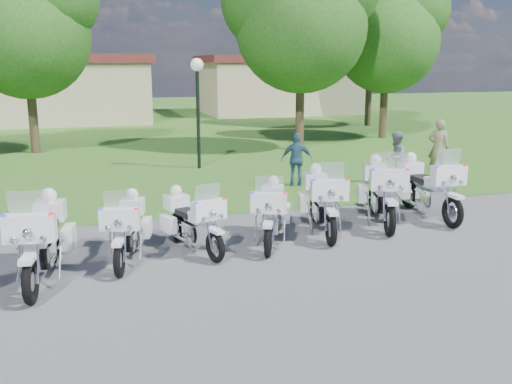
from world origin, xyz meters
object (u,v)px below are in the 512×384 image
object	(u,v)px
motorcycle_5	(322,200)
motorcycle_7	(427,186)
motorcycle_2	(127,228)
bystander_c	(297,160)
motorcycle_4	(271,212)
bystander_b	(395,158)
motorcycle_6	(381,191)
lamp_post	(197,85)
motorcycle_1	(43,238)
bystander_a	(438,148)
motorcycle_3	(192,220)

from	to	relation	value
motorcycle_5	motorcycle_7	distance (m)	2.96
motorcycle_2	bystander_c	size ratio (longest dim) A/B	1.36
motorcycle_4	motorcycle_7	distance (m)	4.30
motorcycle_2	bystander_c	bearing A→B (deg)	-121.99
bystander_b	motorcycle_4	bearing A→B (deg)	-12.26
motorcycle_6	lamp_post	distance (m)	8.65
motorcycle_6	bystander_b	bearing A→B (deg)	-106.29
motorcycle_1	bystander_b	bearing A→B (deg)	-144.52
bystander_b	lamp_post	bearing A→B (deg)	-91.18
motorcycle_5	motorcycle_7	size ratio (longest dim) A/B	0.95
motorcycle_7	lamp_post	bearing A→B (deg)	-61.50
motorcycle_7	lamp_post	xyz separation A→B (m)	(-3.99, 7.77, 2.14)
motorcycle_6	motorcycle_7	world-z (taller)	motorcycle_6
motorcycle_5	bystander_a	world-z (taller)	bystander_a
motorcycle_3	lamp_post	world-z (taller)	lamp_post
motorcycle_5	motorcycle_7	bearing A→B (deg)	-158.94
motorcycle_1	motorcycle_2	bearing A→B (deg)	-150.57
bystander_b	bystander_c	world-z (taller)	bystander_b
motorcycle_1	motorcycle_2	distance (m)	1.56
motorcycle_7	bystander_b	xyz separation A→B (m)	(1.15, 3.44, 0.07)
bystander_c	bystander_b	bearing A→B (deg)	-174.04
motorcycle_3	bystander_b	distance (m)	8.24
motorcycle_3	motorcycle_5	world-z (taller)	motorcycle_5
motorcycle_3	lamp_post	bearing A→B (deg)	-119.37
motorcycle_3	motorcycle_2	bearing A→B (deg)	-7.27
lamp_post	motorcycle_7	bearing A→B (deg)	-62.80
motorcycle_3	bystander_c	bearing A→B (deg)	-146.60
motorcycle_4	motorcycle_6	world-z (taller)	motorcycle_6
motorcycle_5	motorcycle_7	world-z (taller)	motorcycle_7
motorcycle_7	bystander_b	world-z (taller)	motorcycle_7
motorcycle_4	bystander_b	distance (m)	6.89
bystander_a	motorcycle_7	bearing A→B (deg)	94.73
motorcycle_2	lamp_post	size ratio (longest dim) A/B	0.58
bystander_b	motorcycle_1	bearing A→B (deg)	-23.19
motorcycle_2	motorcycle_4	xyz separation A→B (m)	(2.89, 0.24, 0.02)
motorcycle_5	motorcycle_6	bearing A→B (deg)	-158.06
motorcycle_2	motorcycle_3	distance (m)	1.27
motorcycle_5	motorcycle_6	distance (m)	1.61
motorcycle_7	bystander_b	size ratio (longest dim) A/B	1.62
lamp_post	bystander_a	bearing A→B (deg)	-25.97
motorcycle_5	bystander_b	size ratio (longest dim) A/B	1.54
motorcycle_7	bystander_c	bearing A→B (deg)	-65.32
motorcycle_1	motorcycle_2	world-z (taller)	motorcycle_1
motorcycle_1	motorcycle_3	size ratio (longest dim) A/B	1.23
motorcycle_2	lamp_post	distance (m)	9.68
motorcycle_3	motorcycle_4	xyz separation A→B (m)	(1.64, 0.02, 0.03)
motorcycle_6	bystander_a	xyz separation A→B (m)	(4.53, 4.45, 0.17)
motorcycle_2	bystander_b	bearing A→B (deg)	-137.35
motorcycle_2	motorcycle_5	distance (m)	4.24
bystander_a	motorcycle_5	bearing A→B (deg)	79.25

